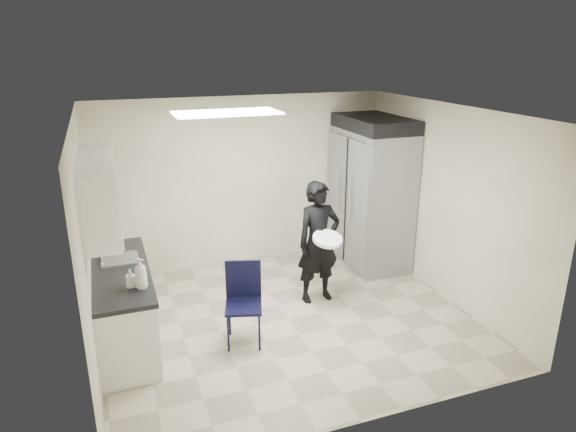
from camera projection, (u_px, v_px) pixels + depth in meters
name	position (u px, v px, depth m)	size (l,w,h in m)	color
floor	(288.00, 319.00, 6.52)	(4.50, 4.50, 0.00)	#B2A38C
ceiling	(288.00, 112.00, 5.68)	(4.50, 4.50, 0.00)	silver
back_wall	(243.00, 182.00, 7.88)	(4.50, 4.50, 0.00)	beige
left_wall	(87.00, 247.00, 5.37)	(4.00, 4.00, 0.00)	beige
right_wall	(446.00, 203.00, 6.83)	(4.00, 4.00, 0.00)	beige
ceiling_panel	(227.00, 113.00, 5.85)	(1.20, 0.60, 0.02)	white
lower_counter	(124.00, 307.00, 5.92)	(0.60, 1.90, 0.86)	silver
countertop	(120.00, 271.00, 5.78)	(0.64, 1.95, 0.05)	black
sink	(120.00, 264.00, 6.01)	(0.42, 0.40, 0.14)	gray
faucet	(101.00, 254.00, 5.90)	(0.02, 0.02, 0.24)	silver
upper_cabinets	(98.00, 192.00, 5.43)	(0.35, 1.80, 0.75)	silver
towel_dispenser	(93.00, 185.00, 6.50)	(0.22, 0.30, 0.35)	black
notice_sticker_left	(88.00, 251.00, 5.48)	(0.00, 0.12, 0.07)	yellow
notice_sticker_right	(89.00, 247.00, 5.67)	(0.00, 0.12, 0.07)	yellow
commercial_fridge	(371.00, 198.00, 7.91)	(0.80, 1.35, 2.10)	gray
fridge_compressor	(375.00, 124.00, 7.54)	(0.80, 1.35, 0.20)	black
folding_chair	(244.00, 307.00, 5.86)	(0.41, 0.41, 0.93)	black
man_tuxedo	(318.00, 242.00, 6.77)	(0.61, 0.40, 1.65)	black
bucket_lid	(328.00, 239.00, 6.51)	(0.38, 0.38, 0.05)	silver
soap_bottle_a	(141.00, 273.00, 5.28)	(0.13, 0.13, 0.33)	white
soap_bottle_b	(131.00, 278.00, 5.33)	(0.09, 0.09, 0.20)	#A5A6B1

